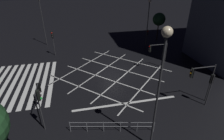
# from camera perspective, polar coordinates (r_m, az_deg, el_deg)

# --- Properties ---
(ground_plane) EXTENTS (200.00, 200.00, 0.00)m
(ground_plane) POSITION_cam_1_polar(r_m,az_deg,el_deg) (23.68, 0.00, -1.07)
(ground_plane) COLOR black
(road_markings) EXTENTS (16.46, 23.54, 0.01)m
(road_markings) POSITION_cam_1_polar(r_m,az_deg,el_deg) (23.29, -20.36, -3.53)
(road_markings) COLOR silver
(road_markings) RESTS_ON ground_plane
(traffic_light_sw_main) EXTENTS (0.39, 0.36, 4.07)m
(traffic_light_sw_main) POSITION_cam_1_polar(r_m,az_deg,el_deg) (29.75, -18.79, 9.68)
(traffic_light_sw_main) COLOR #2D2D30
(traffic_light_sw_main) RESTS_ON ground_plane
(traffic_light_se_cross) EXTENTS (0.36, 0.39, 4.02)m
(traffic_light_se_cross) POSITION_cam_1_polar(r_m,az_deg,el_deg) (14.94, -22.49, -9.69)
(traffic_light_se_cross) COLOR #2D2D30
(traffic_light_se_cross) RESTS_ON ground_plane
(traffic_light_median_north) EXTENTS (0.36, 2.68, 3.69)m
(traffic_light_median_north) POSITION_cam_1_polar(r_m,az_deg,el_deg) (24.61, 14.38, 6.17)
(traffic_light_median_north) COLOR #2D2D30
(traffic_light_median_north) RESTS_ON ground_plane
(traffic_light_se_main) EXTENTS (2.26, 0.36, 3.26)m
(traffic_light_se_main) POSITION_cam_1_polar(r_m,az_deg,el_deg) (16.75, -22.96, -7.48)
(traffic_light_se_main) COLOR #2D2D30
(traffic_light_se_main) RESTS_ON ground_plane
(traffic_light_ne_main) EXTENTS (0.39, 0.36, 3.50)m
(traffic_light_ne_main) POSITION_cam_1_polar(r_m,az_deg,el_deg) (19.24, 29.55, -3.87)
(traffic_light_ne_main) COLOR #2D2D30
(traffic_light_ne_main) RESTS_ON ground_plane
(traffic_light_ne_cross) EXTENTS (0.36, 2.68, 4.23)m
(traffic_light_ne_cross) POSITION_cam_1_polar(r_m,az_deg,el_deg) (18.73, 26.95, -1.89)
(traffic_light_ne_cross) COLOR #2D2D30
(traffic_light_ne_cross) RESTS_ON ground_plane
(traffic_light_nw_main) EXTENTS (0.39, 0.36, 3.30)m
(traffic_light_nw_main) POSITION_cam_1_polar(r_m,az_deg,el_deg) (32.61, 11.35, 11.13)
(traffic_light_nw_main) COLOR #2D2D30
(traffic_light_nw_main) RESTS_ON ground_plane
(street_lamp_east) EXTENTS (0.48, 0.48, 8.38)m
(street_lamp_east) POSITION_cam_1_polar(r_m,az_deg,el_deg) (31.69, 11.76, 16.84)
(street_lamp_east) COLOR #2D2D30
(street_lamp_east) RESTS_ON ground_plane
(street_lamp_west) EXTENTS (0.48, 0.48, 8.51)m
(street_lamp_west) POSITION_cam_1_polar(r_m,az_deg,el_deg) (35.01, -22.05, 16.61)
(street_lamp_west) COLOR #2D2D30
(street_lamp_west) RESTS_ON ground_plane
(street_lamp_far) EXTENTS (0.62, 0.62, 9.22)m
(street_lamp_far) POSITION_cam_1_polar(r_m,az_deg,el_deg) (10.61, 16.12, 2.02)
(street_lamp_far) COLOR #2D2D30
(street_lamp_far) RESTS_ON ground_plane
(street_tree_far) EXTENTS (2.53, 2.53, 5.41)m
(street_tree_far) POSITION_cam_1_polar(r_m,az_deg,el_deg) (37.57, 15.11, 15.69)
(street_tree_far) COLOR #38281C
(street_tree_far) RESTS_ON ground_plane
(pedestrian_railing) EXTENTS (1.56, 6.84, 1.05)m
(pedestrian_railing) POSITION_cam_1_polar(r_m,az_deg,el_deg) (15.10, 0.00, -17.72)
(pedestrian_railing) COLOR gray
(pedestrian_railing) RESTS_ON ground_plane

